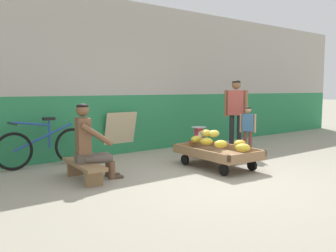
{
  "coord_description": "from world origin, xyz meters",
  "views": [
    {
      "loc": [
        -3.89,
        -3.67,
        1.35
      ],
      "look_at": [
        -0.24,
        0.94,
        0.75
      ],
      "focal_mm": 38.99,
      "sensor_mm": 36.0,
      "label": 1
    }
  ],
  "objects_px": {
    "low_bench": "(84,167)",
    "customer_adult": "(236,108)",
    "sign_board": "(120,133)",
    "customer_child": "(248,126)",
    "weighing_scale": "(199,134)",
    "bicycle_near_left": "(44,146)",
    "vendor_seated": "(89,142)",
    "plastic_crate": "(199,149)",
    "banana_cart": "(217,154)",
    "shopping_bag": "(213,152)"
  },
  "relations": [
    {
      "from": "vendor_seated",
      "to": "customer_adult",
      "type": "distance_m",
      "value": 3.5
    },
    {
      "from": "weighing_scale",
      "to": "bicycle_near_left",
      "type": "height_order",
      "value": "bicycle_near_left"
    },
    {
      "from": "sign_board",
      "to": "customer_adult",
      "type": "distance_m",
      "value": 2.48
    },
    {
      "from": "customer_adult",
      "to": "shopping_bag",
      "type": "height_order",
      "value": "customer_adult"
    },
    {
      "from": "customer_adult",
      "to": "banana_cart",
      "type": "bearing_deg",
      "value": -149.72
    },
    {
      "from": "vendor_seated",
      "to": "shopping_bag",
      "type": "distance_m",
      "value": 2.73
    },
    {
      "from": "plastic_crate",
      "to": "weighing_scale",
      "type": "relative_size",
      "value": 1.2
    },
    {
      "from": "sign_board",
      "to": "customer_child",
      "type": "bearing_deg",
      "value": -44.98
    },
    {
      "from": "vendor_seated",
      "to": "banana_cart",
      "type": "bearing_deg",
      "value": -15.71
    },
    {
      "from": "low_bench",
      "to": "plastic_crate",
      "type": "relative_size",
      "value": 3.12
    },
    {
      "from": "weighing_scale",
      "to": "customer_adult",
      "type": "xyz_separation_m",
      "value": [
        0.87,
        -0.19,
        0.5
      ]
    },
    {
      "from": "vendor_seated",
      "to": "customer_child",
      "type": "xyz_separation_m",
      "value": [
        3.28,
        -0.27,
        0.05
      ]
    },
    {
      "from": "weighing_scale",
      "to": "customer_child",
      "type": "distance_m",
      "value": 0.98
    },
    {
      "from": "plastic_crate",
      "to": "customer_adult",
      "type": "distance_m",
      "value": 1.2
    },
    {
      "from": "low_bench",
      "to": "customer_child",
      "type": "distance_m",
      "value": 3.4
    },
    {
      "from": "weighing_scale",
      "to": "shopping_bag",
      "type": "height_order",
      "value": "weighing_scale"
    },
    {
      "from": "shopping_bag",
      "to": "customer_child",
      "type": "bearing_deg",
      "value": -32.27
    },
    {
      "from": "banana_cart",
      "to": "shopping_bag",
      "type": "xyz_separation_m",
      "value": [
        0.6,
        0.69,
        -0.12
      ]
    },
    {
      "from": "plastic_crate",
      "to": "shopping_bag",
      "type": "distance_m",
      "value": 0.33
    },
    {
      "from": "sign_board",
      "to": "weighing_scale",
      "type": "bearing_deg",
      "value": -45.17
    },
    {
      "from": "shopping_bag",
      "to": "vendor_seated",
      "type": "bearing_deg",
      "value": -177.91
    },
    {
      "from": "sign_board",
      "to": "customer_adult",
      "type": "height_order",
      "value": "customer_adult"
    },
    {
      "from": "low_bench",
      "to": "weighing_scale",
      "type": "relative_size",
      "value": 3.74
    },
    {
      "from": "customer_child",
      "to": "low_bench",
      "type": "bearing_deg",
      "value": 175.04
    },
    {
      "from": "plastic_crate",
      "to": "weighing_scale",
      "type": "bearing_deg",
      "value": -90.0
    },
    {
      "from": "banana_cart",
      "to": "sign_board",
      "type": "bearing_deg",
      "value": 106.73
    },
    {
      "from": "vendor_seated",
      "to": "customer_child",
      "type": "relative_size",
      "value": 1.14
    },
    {
      "from": "low_bench",
      "to": "bicycle_near_left",
      "type": "xyz_separation_m",
      "value": [
        -0.11,
        1.33,
        0.15
      ]
    },
    {
      "from": "shopping_bag",
      "to": "banana_cart",
      "type": "bearing_deg",
      "value": -130.93
    },
    {
      "from": "low_bench",
      "to": "customer_adult",
      "type": "xyz_separation_m",
      "value": [
        3.56,
        0.19,
        0.75
      ]
    },
    {
      "from": "banana_cart",
      "to": "customer_adult",
      "type": "distance_m",
      "value": 1.74
    },
    {
      "from": "vendor_seated",
      "to": "shopping_bag",
      "type": "height_order",
      "value": "vendor_seated"
    },
    {
      "from": "customer_adult",
      "to": "customer_child",
      "type": "distance_m",
      "value": 0.62
    },
    {
      "from": "weighing_scale",
      "to": "bicycle_near_left",
      "type": "distance_m",
      "value": 2.95
    },
    {
      "from": "low_bench",
      "to": "customer_adult",
      "type": "bearing_deg",
      "value": 3.06
    },
    {
      "from": "low_bench",
      "to": "customer_child",
      "type": "relative_size",
      "value": 1.12
    },
    {
      "from": "sign_board",
      "to": "vendor_seated",
      "type": "bearing_deg",
      "value": -133.06
    },
    {
      "from": "bicycle_near_left",
      "to": "customer_child",
      "type": "relative_size",
      "value": 1.66
    },
    {
      "from": "banana_cart",
      "to": "plastic_crate",
      "type": "xyz_separation_m",
      "value": [
        0.5,
        1.0,
        -0.09
      ]
    },
    {
      "from": "weighing_scale",
      "to": "customer_adult",
      "type": "distance_m",
      "value": 1.03
    },
    {
      "from": "customer_child",
      "to": "weighing_scale",
      "type": "bearing_deg",
      "value": 135.34
    },
    {
      "from": "vendor_seated",
      "to": "plastic_crate",
      "type": "distance_m",
      "value": 2.66
    },
    {
      "from": "banana_cart",
      "to": "plastic_crate",
      "type": "height_order",
      "value": "banana_cart"
    },
    {
      "from": "banana_cart",
      "to": "customer_adult",
      "type": "bearing_deg",
      "value": 30.28
    },
    {
      "from": "bicycle_near_left",
      "to": "customer_child",
      "type": "xyz_separation_m",
      "value": [
        3.48,
        -1.62,
        0.27
      ]
    },
    {
      "from": "banana_cart",
      "to": "plastic_crate",
      "type": "relative_size",
      "value": 4.16
    },
    {
      "from": "vendor_seated",
      "to": "weighing_scale",
      "type": "distance_m",
      "value": 2.63
    },
    {
      "from": "plastic_crate",
      "to": "sign_board",
      "type": "xyz_separation_m",
      "value": [
        -1.14,
        1.15,
        0.29
      ]
    },
    {
      "from": "plastic_crate",
      "to": "bicycle_near_left",
      "type": "xyz_separation_m",
      "value": [
        -2.79,
        0.95,
        0.2
      ]
    },
    {
      "from": "weighing_scale",
      "to": "low_bench",
      "type": "bearing_deg",
      "value": -171.83
    }
  ]
}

